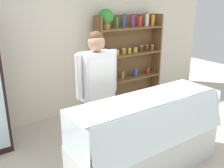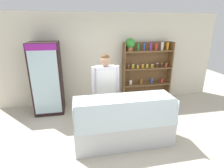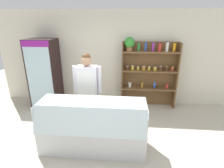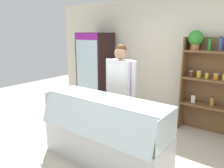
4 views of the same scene
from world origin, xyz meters
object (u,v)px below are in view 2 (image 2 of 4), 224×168
at_px(shop_clerk, 106,84).
at_px(shelving_unit, 145,66).
at_px(deli_display_case, 124,129).
at_px(drinks_fridge, 47,79).

bearing_deg(shop_clerk, shelving_unit, 40.60).
distance_m(shelving_unit, shop_clerk, 1.87).
bearing_deg(deli_display_case, drinks_fridge, 134.09).
xyz_separation_m(shelving_unit, shop_clerk, (-1.42, -1.21, -0.09)).
bearing_deg(shop_clerk, deli_display_case, -72.42).
xyz_separation_m(drinks_fridge, shop_clerk, (1.45, -0.97, 0.08)).
bearing_deg(shelving_unit, drinks_fridge, -175.21).
relative_size(deli_display_case, shop_clerk, 1.14).
distance_m(deli_display_case, shop_clerk, 1.09).
relative_size(shelving_unit, deli_display_case, 1.00).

